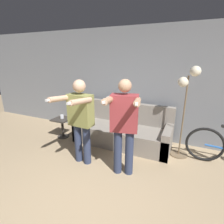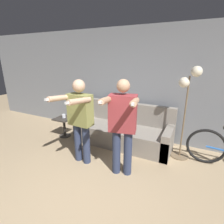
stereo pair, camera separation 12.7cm
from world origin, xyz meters
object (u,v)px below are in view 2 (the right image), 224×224
object	(u,v)px
floor_lamp	(188,93)
side_table	(64,123)
person_left	(80,117)
cat	(115,98)
person_right	(122,123)
couch	(124,132)
cup	(64,116)

from	to	relation	value
floor_lamp	side_table	xyz separation A→B (m)	(-2.75, -0.30, -0.96)
person_left	cat	xyz separation A→B (m)	(0.04, 1.37, 0.06)
side_table	cat	bearing A→B (deg)	29.82
person_right	floor_lamp	distance (m)	1.39
person_left	floor_lamp	xyz separation A→B (m)	(1.68, 1.03, 0.39)
couch	side_table	distance (m)	1.52
person_left	cat	bearing A→B (deg)	91.61
person_right	side_table	bearing A→B (deg)	145.13
person_left	cat	world-z (taller)	person_left
side_table	person_left	bearing A→B (deg)	-34.71
person_right	cup	xyz separation A→B (m)	(-1.90, 0.76, -0.41)
person_right	side_table	distance (m)	2.12
person_left	cup	world-z (taller)	person_left
couch	person_left	world-z (taller)	person_left
couch	floor_lamp	size ratio (longest dim) A/B	1.22
person_left	cat	size ratio (longest dim) A/B	3.22
person_right	cat	world-z (taller)	person_right
cat	person_left	bearing A→B (deg)	-91.49
cat	cup	xyz separation A→B (m)	(-1.11, -0.61, -0.44)
person_left	side_table	world-z (taller)	person_left
couch	person_right	bearing A→B (deg)	-68.79
couch	person_left	xyz separation A→B (m)	(-0.41, -1.07, 0.64)
floor_lamp	side_table	bearing A→B (deg)	-173.86
side_table	cup	world-z (taller)	cup
person_right	person_left	bearing A→B (deg)	166.46
couch	side_table	size ratio (longest dim) A/B	4.47
couch	side_table	bearing A→B (deg)	-167.39
floor_lamp	person_left	bearing A→B (deg)	-148.38
person_left	cup	xyz separation A→B (m)	(-1.07, 0.76, -0.38)
person_left	side_table	xyz separation A→B (m)	(-1.07, 0.74, -0.57)
person_right	floor_lamp	world-z (taller)	floor_lamp
floor_lamp	cup	size ratio (longest dim) A/B	19.94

